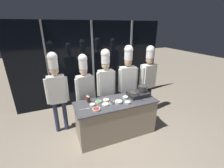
{
  "coord_description": "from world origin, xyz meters",
  "views": [
    {
      "loc": [
        -1.27,
        -2.83,
        2.56
      ],
      "look_at": [
        0.0,
        0.25,
        1.24
      ],
      "focal_mm": 24.0,
      "sensor_mm": 36.0,
      "label": 1
    }
  ],
  "objects_px": {
    "portable_stove": "(138,94)",
    "stock_pot": "(143,88)",
    "chef_line": "(106,81)",
    "squeeze_bottle_chili": "(87,98)",
    "prep_bowl_chili_flakes": "(96,109)",
    "serving_spoon_slotted": "(87,109)",
    "prep_bowl_noodles": "(128,102)",
    "prep_bowl_scallions": "(98,102)",
    "prep_bowl_soy_glaze": "(112,102)",
    "squeeze_bottle_soy": "(89,99)",
    "frying_pan": "(134,92)",
    "prep_bowl_rice": "(125,97)",
    "prep_bowl_bean_sprouts": "(119,102)",
    "chef_pastry": "(128,77)",
    "chef_sous": "(85,86)",
    "prep_bowl_garlic": "(92,105)",
    "prep_bowl_chicken": "(106,100)",
    "prep_bowl_onion": "(105,104)",
    "chef_apprentice": "(148,76)",
    "chef_head": "(57,87)"
  },
  "relations": [
    {
      "from": "prep_bowl_noodles",
      "to": "prep_bowl_scallions",
      "type": "bearing_deg",
      "value": 153.85
    },
    {
      "from": "stock_pot",
      "to": "serving_spoon_slotted",
      "type": "height_order",
      "value": "stock_pot"
    },
    {
      "from": "prep_bowl_bean_sprouts",
      "to": "prep_bowl_chicken",
      "type": "relative_size",
      "value": 1.2
    },
    {
      "from": "frying_pan",
      "to": "serving_spoon_slotted",
      "type": "height_order",
      "value": "frying_pan"
    },
    {
      "from": "portable_stove",
      "to": "squeeze_bottle_soy",
      "type": "distance_m",
      "value": 1.24
    },
    {
      "from": "squeeze_bottle_chili",
      "to": "stock_pot",
      "type": "bearing_deg",
      "value": -9.13
    },
    {
      "from": "stock_pot",
      "to": "chef_line",
      "type": "bearing_deg",
      "value": 147.24
    },
    {
      "from": "prep_bowl_rice",
      "to": "chef_sous",
      "type": "height_order",
      "value": "chef_sous"
    },
    {
      "from": "prep_bowl_chili_flakes",
      "to": "chef_pastry",
      "type": "bearing_deg",
      "value": 33.84
    },
    {
      "from": "serving_spoon_slotted",
      "to": "stock_pot",
      "type": "bearing_deg",
      "value": 5.22
    },
    {
      "from": "prep_bowl_rice",
      "to": "prep_bowl_garlic",
      "type": "bearing_deg",
      "value": -174.88
    },
    {
      "from": "portable_stove",
      "to": "prep_bowl_onion",
      "type": "height_order",
      "value": "portable_stove"
    },
    {
      "from": "squeeze_bottle_soy",
      "to": "chef_apprentice",
      "type": "distance_m",
      "value": 1.91
    },
    {
      "from": "squeeze_bottle_chili",
      "to": "prep_bowl_rice",
      "type": "distance_m",
      "value": 0.91
    },
    {
      "from": "portable_stove",
      "to": "frying_pan",
      "type": "height_order",
      "value": "frying_pan"
    },
    {
      "from": "squeeze_bottle_chili",
      "to": "prep_bowl_chili_flakes",
      "type": "bearing_deg",
      "value": -80.66
    },
    {
      "from": "portable_stove",
      "to": "prep_bowl_chili_flakes",
      "type": "xyz_separation_m",
      "value": [
        -1.17,
        -0.25,
        -0.03
      ]
    },
    {
      "from": "prep_bowl_chili_flakes",
      "to": "prep_bowl_noodles",
      "type": "height_order",
      "value": "prep_bowl_noodles"
    },
    {
      "from": "prep_bowl_scallions",
      "to": "squeeze_bottle_soy",
      "type": "bearing_deg",
      "value": 155.23
    },
    {
      "from": "chef_pastry",
      "to": "stock_pot",
      "type": "bearing_deg",
      "value": 115.06
    },
    {
      "from": "chef_sous",
      "to": "chef_apprentice",
      "type": "height_order",
      "value": "chef_apprentice"
    },
    {
      "from": "portable_stove",
      "to": "stock_pot",
      "type": "xyz_separation_m",
      "value": [
        0.12,
        0.0,
        0.13
      ]
    },
    {
      "from": "frying_pan",
      "to": "chef_head",
      "type": "relative_size",
      "value": 0.22
    },
    {
      "from": "chef_line",
      "to": "chef_apprentice",
      "type": "xyz_separation_m",
      "value": [
        1.3,
        -0.01,
        -0.03
      ]
    },
    {
      "from": "prep_bowl_soy_glaze",
      "to": "prep_bowl_rice",
      "type": "bearing_deg",
      "value": 16.29
    },
    {
      "from": "portable_stove",
      "to": "squeeze_bottle_soy",
      "type": "bearing_deg",
      "value": 173.39
    },
    {
      "from": "prep_bowl_scallions",
      "to": "chef_pastry",
      "type": "bearing_deg",
      "value": 24.56
    },
    {
      "from": "prep_bowl_noodles",
      "to": "chef_sous",
      "type": "distance_m",
      "value": 1.14
    },
    {
      "from": "prep_bowl_chili_flakes",
      "to": "serving_spoon_slotted",
      "type": "distance_m",
      "value": 0.22
    },
    {
      "from": "prep_bowl_chili_flakes",
      "to": "chef_line",
      "type": "distance_m",
      "value": 0.96
    },
    {
      "from": "chef_head",
      "to": "prep_bowl_scallions",
      "type": "bearing_deg",
      "value": 149.86
    },
    {
      "from": "squeeze_bottle_chili",
      "to": "prep_bowl_chili_flakes",
      "type": "distance_m",
      "value": 0.48
    },
    {
      "from": "prep_bowl_bean_sprouts",
      "to": "prep_bowl_soy_glaze",
      "type": "bearing_deg",
      "value": 168.74
    },
    {
      "from": "prep_bowl_onion",
      "to": "prep_bowl_garlic",
      "type": "distance_m",
      "value": 0.29
    },
    {
      "from": "frying_pan",
      "to": "prep_bowl_garlic",
      "type": "relative_size",
      "value": 3.7
    },
    {
      "from": "prep_bowl_bean_sprouts",
      "to": "chef_pastry",
      "type": "relative_size",
      "value": 0.08
    },
    {
      "from": "chef_apprentice",
      "to": "portable_stove",
      "type": "bearing_deg",
      "value": 28.22
    },
    {
      "from": "prep_bowl_soy_glaze",
      "to": "prep_bowl_chili_flakes",
      "type": "bearing_deg",
      "value": -160.78
    },
    {
      "from": "prep_bowl_bean_sprouts",
      "to": "prep_bowl_garlic",
      "type": "bearing_deg",
      "value": 172.75
    },
    {
      "from": "prep_bowl_scallions",
      "to": "chef_head",
      "type": "bearing_deg",
      "value": 148.32
    },
    {
      "from": "chef_pastry",
      "to": "squeeze_bottle_chili",
      "type": "bearing_deg",
      "value": 19.68
    },
    {
      "from": "prep_bowl_scallions",
      "to": "chef_sous",
      "type": "height_order",
      "value": "chef_sous"
    },
    {
      "from": "prep_bowl_rice",
      "to": "prep_bowl_bean_sprouts",
      "type": "bearing_deg",
      "value": -148.78
    },
    {
      "from": "prep_bowl_bean_sprouts",
      "to": "prep_bowl_garlic",
      "type": "relative_size",
      "value": 1.46
    },
    {
      "from": "prep_bowl_soy_glaze",
      "to": "chef_line",
      "type": "xyz_separation_m",
      "value": [
        0.09,
        0.62,
        0.31
      ]
    },
    {
      "from": "chef_sous",
      "to": "prep_bowl_onion",
      "type": "bearing_deg",
      "value": 106.56
    },
    {
      "from": "squeeze_bottle_chili",
      "to": "portable_stove",
      "type": "bearing_deg",
      "value": -9.97
    },
    {
      "from": "stock_pot",
      "to": "chef_line",
      "type": "distance_m",
      "value": 0.95
    },
    {
      "from": "prep_bowl_scallions",
      "to": "prep_bowl_chicken",
      "type": "bearing_deg",
      "value": 1.83
    },
    {
      "from": "serving_spoon_slotted",
      "to": "chef_sous",
      "type": "bearing_deg",
      "value": 79.31
    }
  ]
}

